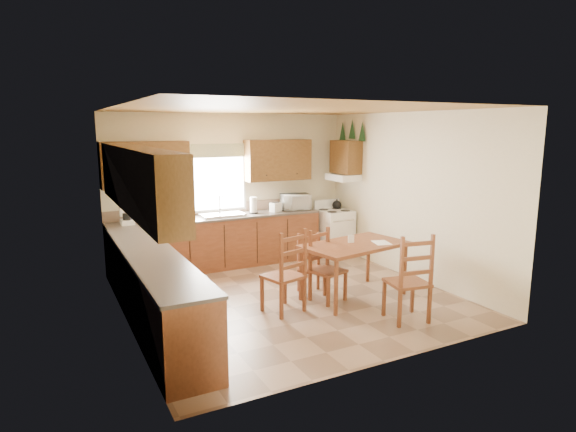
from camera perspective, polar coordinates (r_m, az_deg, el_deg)
name	(u,v)px	position (r m, az deg, el deg)	size (l,w,h in m)	color
floor	(288,297)	(7.15, 0.04, -9.60)	(4.50, 4.50, 0.00)	#8F7159
ceiling	(288,109)	(6.72, 0.04, 12.58)	(4.50, 4.50, 0.00)	olive
wall_left	(123,220)	(6.12, -19.01, -0.49)	(4.50, 4.50, 0.00)	beige
wall_right	(411,196)	(8.08, 14.36, 2.30)	(4.50, 4.50, 0.00)	beige
wall_back	(232,189)	(8.84, -6.70, 3.23)	(4.50, 4.50, 0.00)	beige
wall_front	(391,239)	(4.95, 12.12, -2.63)	(4.50, 4.50, 0.00)	beige
lower_cab_back	(219,243)	(8.60, -8.20, -3.17)	(3.75, 0.60, 0.88)	brown
lower_cab_left	(154,292)	(6.26, -15.55, -8.70)	(0.60, 3.60, 0.88)	brown
counter_back	(218,217)	(8.51, -8.28, -0.16)	(3.75, 0.63, 0.04)	#4C433D
counter_left	(152,256)	(6.12, -15.76, -4.63)	(0.63, 3.60, 0.04)	#4C433D
backsplash	(213,209)	(8.76, -8.92, 0.86)	(3.75, 0.01, 0.18)	#8F725C
upper_cab_back_left	(145,165)	(8.22, -16.55, 5.87)	(1.41, 0.33, 0.75)	brown
upper_cab_back_right	(278,160)	(8.99, -1.21, 6.65)	(1.25, 0.33, 0.75)	brown
upper_cab_left	(137,179)	(5.93, -17.50, 4.20)	(0.33, 3.60, 0.75)	brown
upper_cab_stove	(346,157)	(9.22, 6.86, 6.96)	(0.33, 0.62, 0.62)	brown
range_hood	(343,177)	(9.22, 6.55, 4.59)	(0.44, 0.62, 0.12)	white
window_frame	(216,179)	(8.69, -8.51, 4.39)	(1.13, 0.02, 1.18)	white
window_pane	(216,179)	(8.69, -8.50, 4.39)	(1.05, 0.01, 1.10)	white
window_valance	(216,151)	(8.63, -8.53, 7.68)	(1.19, 0.01, 0.24)	#526B3C
sink_basin	(222,215)	(8.53, -7.81, 0.15)	(0.75, 0.45, 0.04)	silver
pine_decal_a	(362,131)	(9.02, 8.78, 9.89)	(0.22, 0.22, 0.36)	#1B4121
pine_decal_b	(352,129)	(9.28, 7.61, 10.18)	(0.22, 0.22, 0.36)	#1B4121
pine_decal_c	(343,131)	(9.54, 6.49, 9.97)	(0.22, 0.22, 0.36)	#1B4121
stove	(334,233)	(9.35, 5.48, -2.05)	(0.58, 0.60, 0.87)	white
coffeemaker	(127,213)	(8.09, -18.56, 0.31)	(0.21, 0.26, 0.36)	white
paper_towel	(253,205)	(8.71, -4.11, 1.29)	(0.13, 0.13, 0.29)	white
toaster	(276,207)	(8.87, -1.47, 1.06)	(0.21, 0.13, 0.17)	white
microwave	(295,202)	(9.09, 0.88, 1.69)	(0.49, 0.35, 0.29)	white
dining_table	(354,270)	(7.11, 7.79, -6.39)	(1.50, 0.86, 0.81)	brown
chair_near_left	(283,271)	(6.46, -0.57, -6.51)	(0.48, 0.45, 1.13)	brown
chair_near_right	(407,277)	(6.37, 13.97, -7.02)	(0.48, 0.46, 1.15)	brown
chair_far_left	(311,265)	(7.19, 2.80, -5.79)	(0.37, 0.35, 0.88)	brown
chair_far_right	(328,266)	(6.89, 4.76, -5.96)	(0.43, 0.41, 1.02)	brown
table_paper	(381,243)	(7.11, 11.01, -3.11)	(0.22, 0.30, 0.00)	white
table_card	(351,239)	(7.03, 7.48, -2.70)	(0.09, 0.02, 0.12)	white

